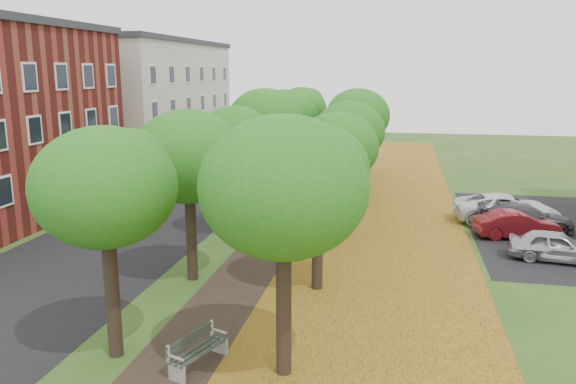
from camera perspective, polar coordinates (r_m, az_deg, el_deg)
The scene contains 13 objects.
ground at distance 16.24m, azimuth -9.85°, elevation -16.71°, with size 120.00×120.00×0.00m, color #2D4C19.
street_asphalt at distance 31.95m, azimuth -12.82°, elevation -2.21°, with size 8.00×70.00×0.01m, color black.
footpath at distance 29.74m, azimuth 0.53°, elevation -2.97°, with size 3.20×70.00×0.01m, color black.
leaf_verge at distance 29.25m, azimuth 10.21°, elevation -3.42°, with size 7.50×70.00×0.01m, color #AC851F.
parking_lot at distance 31.30m, azimuth 26.02°, elevation -3.47°, with size 9.00×16.00×0.01m, color black.
tree_row_west at distance 29.37m, azimuth -3.70°, elevation 5.83°, with size 3.90×33.90×6.23m.
tree_row_east at distance 28.51m, azimuth 5.71°, elevation 5.60°, with size 3.90×33.90×6.23m.
building_cream at distance 51.38m, azimuth -14.70°, elevation 8.96°, with size 10.30×20.30×10.40m.
bench at distance 15.82m, azimuth -9.20°, elevation -15.57°, with size 1.19×1.99×0.91m.
car_silver at distance 26.03m, azimuth 25.58°, elevation -4.98°, with size 1.51×3.76×1.28m, color #B1B1B6.
car_red at distance 28.81m, azimuth 22.24°, elevation -3.09°, with size 1.36×3.89×1.28m, color maroon.
car_grey at distance 30.29m, azimuth 22.99°, elevation -2.41°, with size 1.83×4.51×1.31m, color #36373C.
car_white at distance 31.49m, azimuth 21.32°, elevation -1.58°, with size 2.46×5.33×1.48m, color white.
Camera 1 is at (5.34, -13.19, 7.82)m, focal length 35.00 mm.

